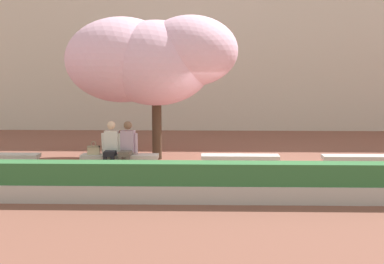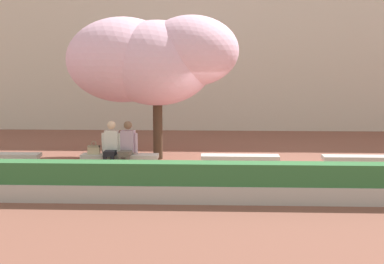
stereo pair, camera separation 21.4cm
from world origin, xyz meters
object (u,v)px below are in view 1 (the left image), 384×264
at_px(stone_bench_near_east, 362,161).
at_px(stone_bench_near_west, 120,160).
at_px(cherry_tree_main, 151,59).
at_px(handbag, 94,149).
at_px(stone_bench_west_end, 1,159).
at_px(stone_bench_center, 240,161).
at_px(person_seated_left, 111,145).
at_px(person_seated_right, 127,145).

bearing_deg(stone_bench_near_east, stone_bench_near_west, 180.00).
bearing_deg(cherry_tree_main, stone_bench_near_east, -18.64).
bearing_deg(handbag, stone_bench_west_end, 179.57).
distance_m(stone_bench_near_west, cherry_tree_main, 3.18).
bearing_deg(stone_bench_center, handbag, -179.72).
bearing_deg(person_seated_left, handbag, 175.45).
distance_m(stone_bench_west_end, stone_bench_near_east, 9.10).
height_order(stone_bench_near_west, stone_bench_near_east, same).
bearing_deg(handbag, person_seated_right, -2.35).
bearing_deg(handbag, stone_bench_near_west, 1.56).
bearing_deg(cherry_tree_main, stone_bench_center, -37.25).
xyz_separation_m(person_seated_left, cherry_tree_main, (0.82, 1.89, 2.14)).
bearing_deg(cherry_tree_main, stone_bench_west_end, -153.25).
distance_m(stone_bench_center, stone_bench_near_east, 3.03).
height_order(person_seated_left, cherry_tree_main, cherry_tree_main).
relative_size(stone_bench_near_west, stone_bench_center, 1.00).
bearing_deg(stone_bench_near_west, person_seated_left, -165.56).
bearing_deg(person_seated_right, stone_bench_near_west, 164.89).
height_order(stone_bench_west_end, stone_bench_near_east, same).
distance_m(handbag, cherry_tree_main, 3.19).
bearing_deg(person_seated_left, stone_bench_center, 0.95).
height_order(stone_bench_center, handbag, handbag).
xyz_separation_m(stone_bench_west_end, person_seated_right, (3.23, -0.05, 0.39)).
relative_size(stone_bench_near_west, cherry_tree_main, 0.40).
height_order(person_seated_left, person_seated_right, same).
relative_size(person_seated_right, cherry_tree_main, 0.27).
bearing_deg(stone_bench_near_west, cherry_tree_main, 71.51).
bearing_deg(cherry_tree_main, person_seated_left, -113.50).
bearing_deg(person_seated_left, stone_bench_near_east, 0.49).
bearing_deg(handbag, stone_bench_center, 0.28).
bearing_deg(stone_bench_center, stone_bench_near_west, 180.00).
xyz_separation_m(person_seated_left, person_seated_right, (0.40, 0.00, 0.00)).
relative_size(stone_bench_near_east, person_seated_left, 1.51).
height_order(stone_bench_near_west, stone_bench_center, same).
distance_m(stone_bench_near_east, person_seated_right, 5.88).
bearing_deg(person_seated_right, handbag, 177.65).
xyz_separation_m(handbag, cherry_tree_main, (1.27, 1.86, 2.26)).
distance_m(stone_bench_west_end, stone_bench_near_west, 3.03).
bearing_deg(stone_bench_near_east, handbag, -179.85).
relative_size(stone_bench_center, cherry_tree_main, 0.40).
bearing_deg(stone_bench_near_east, stone_bench_west_end, 180.00).
distance_m(stone_bench_west_end, person_seated_left, 2.85).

